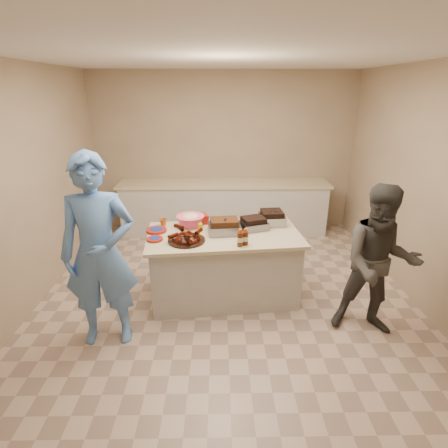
{
  "coord_description": "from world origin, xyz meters",
  "views": [
    {
      "loc": [
        -0.08,
        -3.63,
        2.4
      ],
      "look_at": [
        -0.03,
        0.15,
        0.93
      ],
      "focal_mm": 28.0,
      "sensor_mm": 36.0,
      "label": 1
    }
  ],
  "objects_px": {
    "guest_blue": "(111,336)",
    "guest_gray": "(367,329)",
    "plastic_cup": "(164,225)",
    "coleslaw_bowl": "(191,226)",
    "mustard_bottle": "(201,232)",
    "roasting_pan": "(272,224)",
    "bbq_bottle_b": "(245,245)",
    "rib_platter": "(187,241)",
    "island": "(224,295)",
    "bbq_bottle_a": "(240,246)"
  },
  "relations": [
    {
      "from": "guest_gray",
      "to": "rib_platter",
      "type": "bearing_deg",
      "value": 178.81
    },
    {
      "from": "rib_platter",
      "to": "guest_blue",
      "type": "xyz_separation_m",
      "value": [
        -0.77,
        -0.55,
        -0.83
      ]
    },
    {
      "from": "mustard_bottle",
      "to": "plastic_cup",
      "type": "relative_size",
      "value": 1.49
    },
    {
      "from": "island",
      "to": "roasting_pan",
      "type": "xyz_separation_m",
      "value": [
        0.59,
        0.3,
        0.83
      ]
    },
    {
      "from": "bbq_bottle_b",
      "to": "plastic_cup",
      "type": "height_order",
      "value": "bbq_bottle_b"
    },
    {
      "from": "guest_gray",
      "to": "mustard_bottle",
      "type": "bearing_deg",
      "value": 170.0
    },
    {
      "from": "rib_platter",
      "to": "guest_gray",
      "type": "bearing_deg",
      "value": -13.33
    },
    {
      "from": "island",
      "to": "coleslaw_bowl",
      "type": "distance_m",
      "value": 0.96
    },
    {
      "from": "roasting_pan",
      "to": "coleslaw_bowl",
      "type": "height_order",
      "value": "coleslaw_bowl"
    },
    {
      "from": "bbq_bottle_a",
      "to": "plastic_cup",
      "type": "bearing_deg",
      "value": 145.65
    },
    {
      "from": "bbq_bottle_b",
      "to": "mustard_bottle",
      "type": "relative_size",
      "value": 1.4
    },
    {
      "from": "coleslaw_bowl",
      "to": "mustard_bottle",
      "type": "xyz_separation_m",
      "value": [
        0.13,
        -0.17,
        0.0
      ]
    },
    {
      "from": "roasting_pan",
      "to": "rib_platter",
      "type": "bearing_deg",
      "value": -158.19
    },
    {
      "from": "coleslaw_bowl",
      "to": "mustard_bottle",
      "type": "distance_m",
      "value": 0.21
    },
    {
      "from": "rib_platter",
      "to": "roasting_pan",
      "type": "xyz_separation_m",
      "value": [
        1.01,
        0.51,
        0.0
      ]
    },
    {
      "from": "bbq_bottle_b",
      "to": "guest_blue",
      "type": "xyz_separation_m",
      "value": [
        -1.41,
        -0.45,
        -0.83
      ]
    },
    {
      "from": "mustard_bottle",
      "to": "rib_platter",
      "type": "bearing_deg",
      "value": -117.36
    },
    {
      "from": "guest_blue",
      "to": "coleslaw_bowl",
      "type": "bearing_deg",
      "value": 45.12
    },
    {
      "from": "coleslaw_bowl",
      "to": "roasting_pan",
      "type": "bearing_deg",
      "value": 3.76
    },
    {
      "from": "island",
      "to": "guest_blue",
      "type": "height_order",
      "value": "island"
    },
    {
      "from": "coleslaw_bowl",
      "to": "bbq_bottle_a",
      "type": "height_order",
      "value": "coleslaw_bowl"
    },
    {
      "from": "plastic_cup",
      "to": "guest_blue",
      "type": "xyz_separation_m",
      "value": [
        -0.44,
        -1.03,
        -0.83
      ]
    },
    {
      "from": "island",
      "to": "rib_platter",
      "type": "height_order",
      "value": "rib_platter"
    },
    {
      "from": "coleslaw_bowl",
      "to": "guest_blue",
      "type": "bearing_deg",
      "value": -128.29
    },
    {
      "from": "bbq_bottle_a",
      "to": "island",
      "type": "bearing_deg",
      "value": 115.69
    },
    {
      "from": "guest_gray",
      "to": "island",
      "type": "bearing_deg",
      "value": 168.44
    },
    {
      "from": "plastic_cup",
      "to": "guest_gray",
      "type": "bearing_deg",
      "value": -22.64
    },
    {
      "from": "island",
      "to": "guest_gray",
      "type": "bearing_deg",
      "value": -29.37
    },
    {
      "from": "island",
      "to": "bbq_bottle_b",
      "type": "xyz_separation_m",
      "value": [
        0.22,
        -0.31,
        0.83
      ]
    },
    {
      "from": "rib_platter",
      "to": "mustard_bottle",
      "type": "bearing_deg",
      "value": 62.64
    },
    {
      "from": "island",
      "to": "bbq_bottle_b",
      "type": "height_order",
      "value": "bbq_bottle_b"
    },
    {
      "from": "coleslaw_bowl",
      "to": "bbq_bottle_b",
      "type": "relative_size",
      "value": 1.82
    },
    {
      "from": "guest_gray",
      "to": "guest_blue",
      "type": "bearing_deg",
      "value": -166.06
    },
    {
      "from": "roasting_pan",
      "to": "guest_gray",
      "type": "bearing_deg",
      "value": -51.07
    },
    {
      "from": "rib_platter",
      "to": "coleslaw_bowl",
      "type": "xyz_separation_m",
      "value": [
        0.01,
        0.44,
        0.0
      ]
    },
    {
      "from": "island",
      "to": "rib_platter",
      "type": "xyz_separation_m",
      "value": [
        -0.42,
        -0.21,
        0.83
      ]
    },
    {
      "from": "roasting_pan",
      "to": "guest_gray",
      "type": "xyz_separation_m",
      "value": [
        0.93,
        -0.97,
        -0.83
      ]
    },
    {
      "from": "roasting_pan",
      "to": "bbq_bottle_a",
      "type": "xyz_separation_m",
      "value": [
        -0.43,
        -0.64,
        0.0
      ]
    },
    {
      "from": "guest_blue",
      "to": "guest_gray",
      "type": "bearing_deg",
      "value": -4.78
    },
    {
      "from": "roasting_pan",
      "to": "bbq_bottle_a",
      "type": "distance_m",
      "value": 0.77
    },
    {
      "from": "island",
      "to": "rib_platter",
      "type": "distance_m",
      "value": 0.96
    },
    {
      "from": "island",
      "to": "plastic_cup",
      "type": "distance_m",
      "value": 1.15
    },
    {
      "from": "mustard_bottle",
      "to": "guest_blue",
      "type": "distance_m",
      "value": 1.48
    },
    {
      "from": "island",
      "to": "bbq_bottle_a",
      "type": "xyz_separation_m",
      "value": [
        0.17,
        -0.34,
        0.83
      ]
    },
    {
      "from": "island",
      "to": "mustard_bottle",
      "type": "height_order",
      "value": "mustard_bottle"
    },
    {
      "from": "roasting_pan",
      "to": "bbq_bottle_b",
      "type": "height_order",
      "value": "bbq_bottle_b"
    },
    {
      "from": "roasting_pan",
      "to": "guest_blue",
      "type": "relative_size",
      "value": 0.15
    },
    {
      "from": "bbq_bottle_b",
      "to": "rib_platter",
      "type": "bearing_deg",
      "value": 171.08
    },
    {
      "from": "rib_platter",
      "to": "plastic_cup",
      "type": "bearing_deg",
      "value": 123.83
    },
    {
      "from": "bbq_bottle_a",
      "to": "guest_blue",
      "type": "relative_size",
      "value": 0.1
    }
  ]
}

